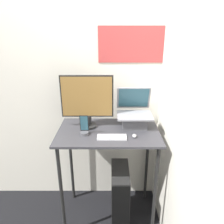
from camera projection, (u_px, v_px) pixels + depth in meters
The scene contains 9 objects.
wall_back at pixel (110, 84), 2.18m from camera, with size 6.00×0.06×2.60m.
wall_side_right at pixel (183, 107), 1.56m from camera, with size 0.05×6.00×2.60m.
desk at pixel (109, 144), 2.00m from camera, with size 0.91×0.57×0.97m.
laptop at pixel (135, 117), 2.01m from camera, with size 0.31×0.31×0.35m.
monitor at pixel (88, 102), 1.94m from camera, with size 0.47×0.16×0.48m.
keyboard at pixel (113, 137), 1.82m from camera, with size 0.25×0.10×0.02m.
mouse at pixel (135, 136), 1.83m from camera, with size 0.03×0.06×0.03m.
cell_phone at pixel (85, 129), 1.87m from camera, with size 0.07×0.07×0.18m.
computer_tower at pixel (121, 196), 2.14m from camera, with size 0.17×0.41×0.59m.
Camera 1 is at (0.03, -1.47, 1.83)m, focal length 35.00 mm.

